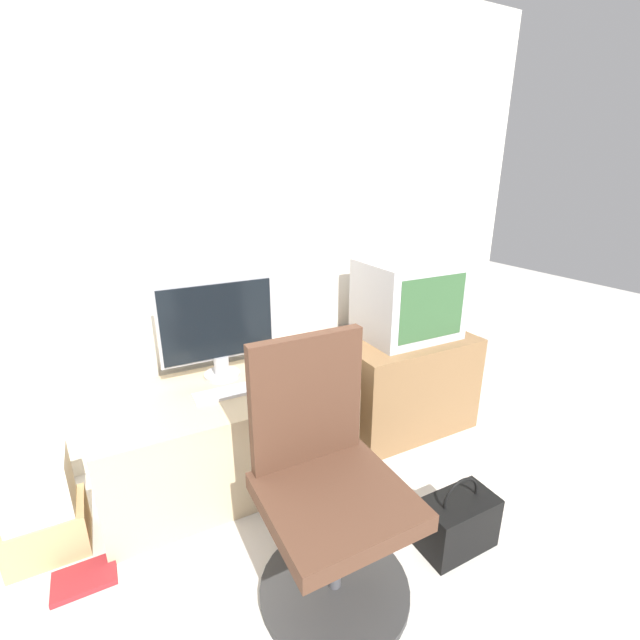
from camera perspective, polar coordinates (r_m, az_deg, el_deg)
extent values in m
plane|color=beige|center=(1.97, -0.03, -34.33)|extent=(12.00, 12.00, 0.00)
cube|color=silver|center=(2.44, -14.97, 11.85)|extent=(4.40, 0.05, 2.60)
cube|color=#CCB289|center=(2.40, -12.26, -14.73)|extent=(1.25, 0.64, 0.53)
cube|color=olive|center=(2.87, 10.37, -7.69)|extent=(0.84, 0.63, 0.61)
cylinder|color=#B2B2B7|center=(2.40, -12.90, -7.10)|extent=(0.19, 0.19, 0.02)
cylinder|color=#B2B2B7|center=(2.38, -13.01, -5.82)|extent=(0.08, 0.08, 0.10)
cube|color=#B2B2B7|center=(2.29, -13.51, -0.11)|extent=(0.61, 0.01, 0.43)
cube|color=black|center=(2.29, -13.47, -0.15)|extent=(0.58, 0.02, 0.40)
cube|color=silver|center=(2.22, -12.42, -9.46)|extent=(0.32, 0.12, 0.01)
ellipsoid|color=#4C4C51|center=(2.25, -7.04, -8.47)|extent=(0.06, 0.04, 0.03)
cube|color=#B7B7BC|center=(2.68, 11.62, 2.77)|extent=(0.57, 0.44, 0.48)
cube|color=#335B33|center=(2.52, 14.72, 1.51)|extent=(0.47, 0.01, 0.37)
cylinder|color=#333333|center=(2.01, 1.94, -32.04)|extent=(0.59, 0.59, 0.03)
cylinder|color=#4C4C51|center=(1.86, 2.01, -28.08)|extent=(0.05, 0.05, 0.38)
cube|color=#513323|center=(1.70, 2.11, -22.92)|extent=(0.52, 0.52, 0.07)
cube|color=#513323|center=(1.69, -1.75, -10.53)|extent=(0.46, 0.05, 0.53)
cube|color=tan|center=(2.39, -32.57, -22.59)|extent=(0.32, 0.24, 0.21)
cube|color=beige|center=(2.26, -33.66, -18.07)|extent=(0.25, 0.22, 0.25)
cube|color=black|center=(2.17, 17.83, -24.34)|extent=(0.33, 0.19, 0.24)
torus|color=black|center=(2.08, 18.23, -21.57)|extent=(0.20, 0.01, 0.20)
cube|color=maroon|center=(2.26, -28.89, -27.92)|extent=(0.24, 0.16, 0.02)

